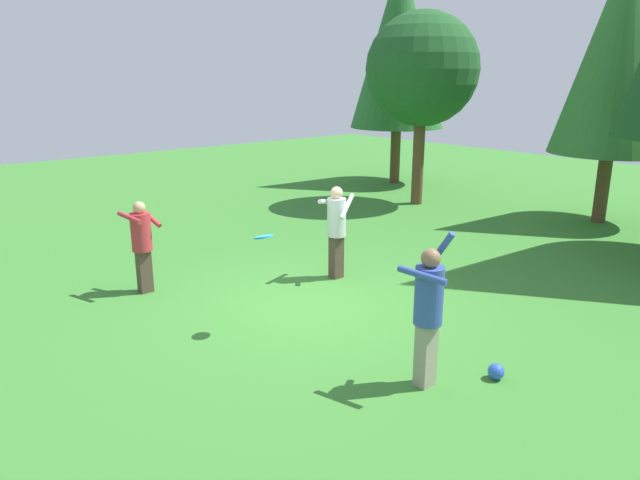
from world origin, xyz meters
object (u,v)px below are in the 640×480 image
Objects in this scene: tree_far_left at (399,42)px; tree_center at (621,46)px; tree_left at (422,70)px; ball_blue at (496,371)px; person_bystander at (336,224)px; person_thrower at (428,306)px; frisbee at (264,237)px; person_catcher at (142,239)px.

tree_far_left is 7.18m from tree_center.
ball_blue is at bearing -44.04° from tree_left.
person_thrower is at bearing 38.68° from person_bystander.
ball_blue is 14.32m from tree_far_left.
person_bystander is 2.64m from frisbee.
tree_far_left is 3.51m from tree_left.
tree_center is at bearing 146.81° from person_bystander.
ball_blue is 10.28m from tree_center.
tree_far_left reaches higher than ball_blue.
person_thrower is 14.24m from tree_far_left.
tree_far_left is at bearing 137.78° from ball_blue.
tree_far_left is at bearing 178.51° from tree_center.
tree_far_left reaches higher than person_thrower.
person_bystander is (-3.60, 1.81, -0.02)m from person_thrower.
person_bystander reaches higher than frisbee.
frisbee is 0.04× the size of tree_center.
person_thrower is 1.20× the size of person_catcher.
person_catcher reaches higher than ball_blue.
frisbee is 3.54m from ball_blue.
person_bystander is at bearing -53.58° from tree_far_left.
ball_blue is at bearing -134.29° from person_thrower.
frisbee is at bearing -62.75° from tree_left.
tree_center is at bearing 89.46° from frisbee.
tree_center reaches higher than frisbee.
tree_center is (2.78, 10.92, 3.31)m from person_catcher.
frisbee reaches higher than ball_blue.
tree_far_left is at bearing 124.02° from frisbee.
person_catcher is 6.07m from ball_blue.
person_bystander is at bearing 165.92° from ball_blue.
tree_far_left is (-4.39, 11.11, 3.66)m from person_catcher.
tree_left is at bearing -157.46° from tree_center.
tree_center is at bearing -1.49° from tree_far_left.
tree_left reaches higher than person_thrower.
tree_left reaches higher than person_catcher.
ball_blue is at bearing -42.22° from tree_far_left.
tree_left is 4.84m from tree_center.
tree_left is at bearing 117.25° from frisbee.
frisbee is 1.38× the size of ball_blue.
person_bystander is at bearing -61.79° from tree_left.
tree_left is (-4.35, 8.44, 2.29)m from frisbee.
person_catcher is 7.80× the size of ball_blue.
person_thrower is at bearing -0.40° from person_catcher.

